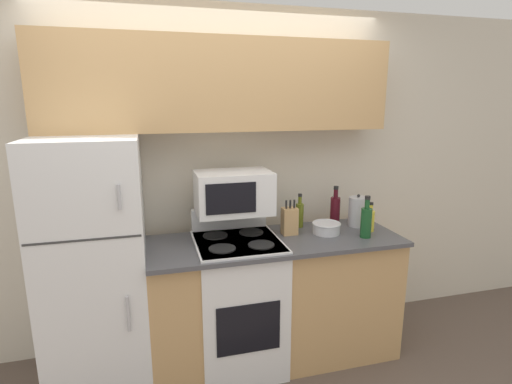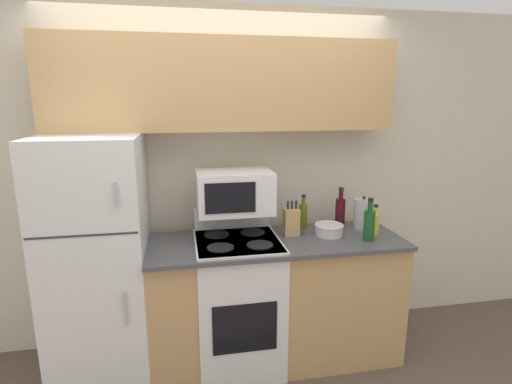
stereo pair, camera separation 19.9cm
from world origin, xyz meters
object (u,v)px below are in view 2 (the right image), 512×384
at_px(bottle_wine_green, 369,224).
at_px(microwave, 235,192).
at_px(refrigerator, 99,261).
at_px(bottle_cooking_spray, 375,223).
at_px(bowl, 329,229).
at_px(stove, 238,301).
at_px(kettle, 363,214).
at_px(knife_block, 291,222).
at_px(bottle_olive_oil, 303,215).
at_px(bottle_wine_red, 340,211).

bearing_deg(bottle_wine_green, microwave, 164.27).
relative_size(refrigerator, bottle_cooking_spray, 7.57).
bearing_deg(bowl, stove, -178.67).
relative_size(microwave, bowl, 2.49).
relative_size(bowl, bottle_wine_green, 0.70).
height_order(stove, kettle, kettle).
bearing_deg(bottle_cooking_spray, refrigerator, 177.20).
distance_m(stove, kettle, 1.13).
relative_size(knife_block, kettle, 1.03).
bearing_deg(bottle_cooking_spray, bowl, 173.40).
relative_size(stove, microwave, 2.12).
height_order(bottle_olive_oil, kettle, bottle_olive_oil).
bearing_deg(bowl, microwave, 171.18).
height_order(stove, bottle_olive_oil, bottle_olive_oil).
bearing_deg(knife_block, bowl, -11.27).
bearing_deg(stove, bottle_olive_oil, 21.56).
bearing_deg(bottle_cooking_spray, bottle_wine_green, -132.33).
bearing_deg(bottle_cooking_spray, microwave, 171.92).
height_order(microwave, bottle_wine_red, microwave).
relative_size(bottle_olive_oil, bottle_cooking_spray, 1.18).
distance_m(microwave, bottle_wine_red, 0.86).
relative_size(knife_block, bowl, 1.23).
xyz_separation_m(microwave, kettle, (0.97, 0.00, -0.21)).
relative_size(refrigerator, bowl, 7.99).
height_order(refrigerator, bottle_wine_green, refrigerator).
bearing_deg(knife_block, refrigerator, 179.90).
xyz_separation_m(microwave, knife_block, (0.40, -0.05, -0.22)).
relative_size(refrigerator, bottle_olive_oil, 6.41).
bearing_deg(bottle_cooking_spray, kettle, 99.93).
bearing_deg(knife_block, bottle_cooking_spray, -8.69).
bearing_deg(stove, microwave, 89.41).
height_order(bottle_wine_red, bottle_olive_oil, bottle_wine_red).
distance_m(bottle_wine_red, bottle_olive_oil, 0.30).
bearing_deg(microwave, bottle_olive_oil, 9.82).
distance_m(knife_block, bottle_wine_red, 0.46).
distance_m(bottle_wine_red, bottle_wine_green, 0.36).
bearing_deg(bowl, bottle_wine_green, -32.83).
bearing_deg(kettle, bottle_olive_oil, 168.36).
bearing_deg(knife_block, microwave, 172.83).
height_order(stove, bottle_wine_green, bottle_wine_green).
distance_m(microwave, bowl, 0.73).
height_order(knife_block, bottle_wine_green, bottle_wine_green).
height_order(knife_block, bottle_cooking_spray, knife_block).
height_order(refrigerator, bottle_wine_red, refrigerator).
height_order(stove, bottle_cooking_spray, bottle_cooking_spray).
distance_m(microwave, bottle_cooking_spray, 1.04).
xyz_separation_m(microwave, bottle_cooking_spray, (1.00, -0.14, -0.24)).
xyz_separation_m(refrigerator, bowl, (1.59, -0.06, 0.14)).
relative_size(stove, bottle_wine_red, 3.68).
xyz_separation_m(stove, bottle_wine_red, (0.83, 0.22, 0.56)).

